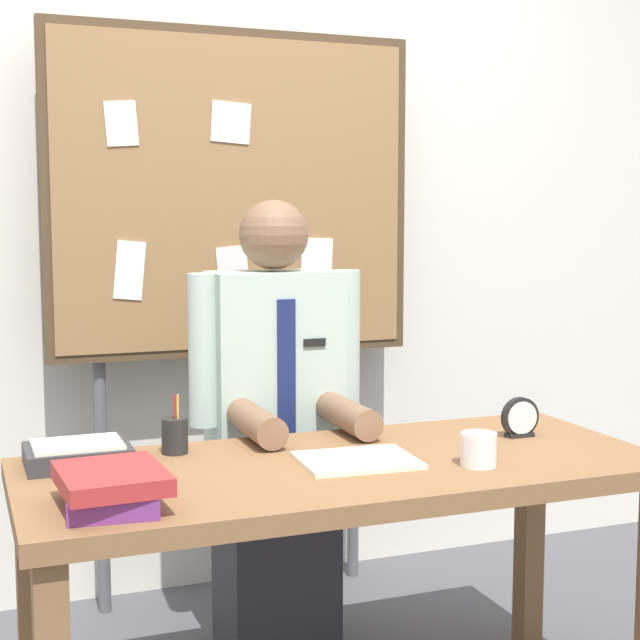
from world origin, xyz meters
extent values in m
cube|color=silver|center=(0.00, 1.21, 1.35)|extent=(6.40, 0.08, 2.70)
cube|color=brown|center=(0.00, 0.00, 0.72)|extent=(1.65, 0.71, 0.05)
cube|color=brown|center=(-0.76, 0.29, 0.35)|extent=(0.07, 0.07, 0.70)
cube|color=brown|center=(0.76, 0.29, 0.35)|extent=(0.07, 0.07, 0.70)
cube|color=#2D2D33|center=(0.00, 0.56, 0.22)|extent=(0.34, 0.30, 0.44)
cube|color=#B2CCBC|center=(0.00, 0.56, 0.82)|extent=(0.40, 0.22, 0.77)
sphere|color=brown|center=(0.00, 0.56, 1.32)|extent=(0.21, 0.21, 0.21)
cylinder|color=#B2CCBC|center=(-0.23, 0.54, 0.98)|extent=(0.09, 0.09, 0.46)
cylinder|color=#B2CCBC|center=(0.23, 0.54, 0.98)|extent=(0.09, 0.09, 0.46)
cylinder|color=brown|center=(-0.14, 0.30, 0.80)|extent=(0.09, 0.30, 0.09)
cylinder|color=brown|center=(0.14, 0.30, 0.80)|extent=(0.09, 0.30, 0.09)
cube|color=navy|center=(0.00, 0.45, 0.88)|extent=(0.06, 0.01, 0.50)
cube|color=black|center=(0.09, 0.45, 0.99)|extent=(0.07, 0.01, 0.02)
cube|color=#4C3823|center=(0.00, 1.01, 1.45)|extent=(1.30, 0.05, 1.12)
cube|color=olive|center=(0.00, 1.00, 1.45)|extent=(1.24, 0.04, 1.06)
cylinder|color=#59595E|center=(-0.47, 1.04, 0.46)|extent=(0.04, 0.04, 0.92)
cylinder|color=#59595E|center=(0.47, 1.04, 0.46)|extent=(0.04, 0.04, 0.92)
cube|color=white|center=(0.30, 0.98, 1.20)|extent=(0.13, 0.00, 0.20)
cube|color=white|center=(-0.37, 0.98, 1.19)|extent=(0.11, 0.00, 0.20)
cube|color=white|center=(-0.01, 0.98, 1.69)|extent=(0.15, 0.00, 0.15)
cube|color=silver|center=(-0.01, 0.98, 1.20)|extent=(0.12, 0.00, 0.15)
cube|color=silver|center=(-0.39, 0.98, 1.67)|extent=(0.11, 0.00, 0.15)
cube|color=#72337F|center=(-0.62, -0.17, 0.77)|extent=(0.22, 0.28, 0.05)
cube|color=#B22D2D|center=(-0.62, -0.18, 0.81)|extent=(0.23, 0.27, 0.04)
cube|color=#F4EFCC|center=(0.03, -0.02, 0.75)|extent=(0.31, 0.25, 0.01)
cylinder|color=black|center=(0.58, 0.08, 0.80)|extent=(0.11, 0.02, 0.11)
cylinder|color=white|center=(0.58, 0.06, 0.80)|extent=(0.09, 0.00, 0.09)
cube|color=black|center=(0.58, 0.08, 0.75)|extent=(0.08, 0.04, 0.01)
cylinder|color=white|center=(0.30, -0.16, 0.79)|extent=(0.09, 0.09, 0.09)
cylinder|color=#262626|center=(-0.39, 0.24, 0.79)|extent=(0.07, 0.07, 0.09)
cylinder|color=#263399|center=(-0.37, 0.25, 0.83)|extent=(0.01, 0.01, 0.15)
cylinder|color=maroon|center=(-0.39, 0.23, 0.83)|extent=(0.01, 0.01, 0.15)
cylinder|color=gold|center=(-0.38, 0.23, 0.83)|extent=(0.01, 0.01, 0.15)
cube|color=#333338|center=(-0.64, 0.21, 0.77)|extent=(0.26, 0.20, 0.05)
cube|color=#F4EFCC|center=(-0.64, 0.21, 0.80)|extent=(0.22, 0.17, 0.01)
camera|label=1|loc=(-0.92, -2.23, 1.38)|focal=53.88mm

